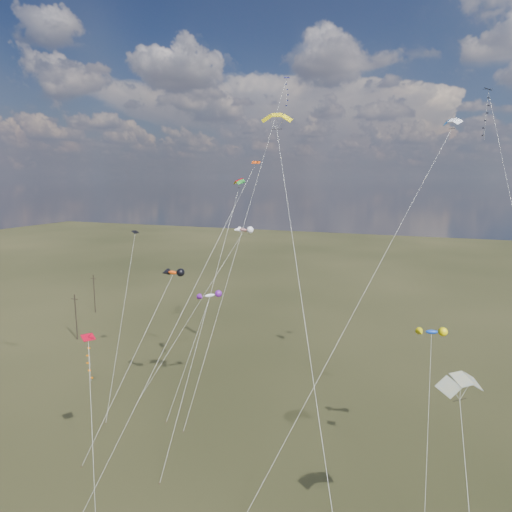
% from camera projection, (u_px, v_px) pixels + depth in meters
% --- Properties ---
extents(utility_pole_near, '(1.40, 0.20, 8.00)m').
position_uv_depth(utility_pole_near, '(76.00, 317.00, 78.59)').
color(utility_pole_near, black).
rests_on(utility_pole_near, ground).
extents(utility_pole_far, '(1.40, 0.20, 8.00)m').
position_uv_depth(utility_pole_far, '(94.00, 293.00, 94.31)').
color(utility_pole_far, black).
rests_on(utility_pole_far, ground).
extents(diamond_black_high, '(7.99, 20.49, 37.37)m').
position_uv_depth(diamond_black_high, '(491.00, 136.00, 48.57)').
color(diamond_black_high, black).
rests_on(diamond_black_high, ground).
extents(diamond_navy_tall, '(5.21, 22.54, 41.30)m').
position_uv_depth(diamond_navy_tall, '(278.00, 120.00, 60.96)').
color(diamond_navy_tall, '#141355').
rests_on(diamond_navy_tall, ground).
extents(diamond_black_mid, '(5.01, 13.83, 20.57)m').
position_uv_depth(diamond_black_mid, '(128.00, 279.00, 59.44)').
color(diamond_black_mid, black).
rests_on(diamond_black_mid, ground).
extents(diamond_red_low, '(5.68, 6.69, 13.48)m').
position_uv_depth(diamond_red_low, '(90.00, 364.00, 41.92)').
color(diamond_red_low, '#B3041A').
rests_on(diamond_red_low, ground).
extents(diamond_orange_center, '(8.67, 19.90, 29.48)m').
position_uv_depth(diamond_orange_center, '(208.00, 259.00, 44.44)').
color(diamond_orange_center, '#DA4007').
rests_on(diamond_orange_center, ground).
extents(parafoil_yellow, '(12.80, 19.83, 33.81)m').
position_uv_depth(parafoil_yellow, '(277.00, 117.00, 39.69)').
color(parafoil_yellow, yellow).
rests_on(parafoil_yellow, ground).
extents(parafoil_blue_white, '(15.57, 27.89, 34.51)m').
position_uv_depth(parafoil_blue_white, '(451.00, 123.00, 49.85)').
color(parafoil_blue_white, blue).
rests_on(parafoil_blue_white, ground).
extents(parafoil_striped, '(3.61, 9.60, 15.87)m').
position_uv_depth(parafoil_striped, '(461.00, 380.00, 28.98)').
color(parafoil_striped, gold).
rests_on(parafoil_striped, ground).
extents(parafoil_tricolor, '(2.13, 17.83, 27.99)m').
position_uv_depth(parafoil_tricolor, '(238.00, 182.00, 52.02)').
color(parafoil_tricolor, '#CBA10B').
rests_on(parafoil_tricolor, ground).
extents(novelty_orange_black, '(3.51, 15.05, 17.26)m').
position_uv_depth(novelty_orange_black, '(172.00, 273.00, 53.76)').
color(novelty_orange_black, '#E6440C').
rests_on(novelty_orange_black, ground).
extents(novelty_white_purple, '(3.19, 9.12, 13.85)m').
position_uv_depth(novelty_white_purple, '(210.00, 296.00, 56.41)').
color(novelty_white_purple, white).
rests_on(novelty_white_purple, ground).
extents(novelty_redwhite_stripe, '(9.40, 18.00, 20.85)m').
position_uv_depth(novelty_redwhite_stripe, '(243.00, 230.00, 65.90)').
color(novelty_redwhite_stripe, red).
rests_on(novelty_redwhite_stripe, ground).
extents(novelty_blue_yellow, '(2.44, 11.84, 13.80)m').
position_uv_depth(novelty_blue_yellow, '(432.00, 333.00, 43.09)').
color(novelty_blue_yellow, '#0D38B3').
rests_on(novelty_blue_yellow, ground).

